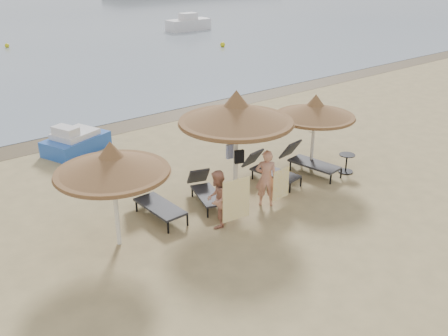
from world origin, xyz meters
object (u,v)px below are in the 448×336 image
(palapa_left, at_px, (112,164))
(person_right, at_px, (266,174))
(palapa_right, at_px, (315,110))
(person_left, at_px, (217,195))
(palapa_center, at_px, (236,113))
(lounger_near_left, at_px, (205,189))
(side_table, at_px, (346,164))
(lounger_near_right, at_px, (268,169))
(pedal_boat, at_px, (75,141))
(lounger_far_right, at_px, (307,160))
(lounger_far_left, at_px, (154,200))

(palapa_left, height_order, person_right, palapa_left)
(palapa_right, bearing_deg, person_left, -167.75)
(palapa_center, bearing_deg, person_left, -144.78)
(palapa_left, height_order, lounger_near_left, palapa_left)
(side_table, bearing_deg, person_right, -179.09)
(palapa_left, relative_size, lounger_near_right, 1.36)
(lounger_near_right, xyz_separation_m, pedal_boat, (-3.80, 6.11, -0.00))
(lounger_near_left, bearing_deg, palapa_left, -152.88)
(lounger_near_right, bearing_deg, person_right, -145.09)
(pedal_boat, bearing_deg, palapa_right, -69.74)
(lounger_near_right, xyz_separation_m, person_right, (-1.21, -1.19, 0.58))
(person_left, distance_m, pedal_boat, 7.46)
(palapa_left, distance_m, lounger_far_right, 7.14)
(lounger_far_right, bearing_deg, lounger_near_right, 159.73)
(side_table, relative_size, person_left, 0.34)
(lounger_near_left, bearing_deg, person_left, -96.85)
(palapa_center, distance_m, palapa_right, 3.29)
(palapa_right, relative_size, lounger_far_left, 1.24)
(palapa_left, xyz_separation_m, palapa_right, (7.17, 0.22, -0.12))
(lounger_near_left, bearing_deg, lounger_far_right, 11.42)
(lounger_near_right, height_order, person_left, person_left)
(lounger_far_left, bearing_deg, lounger_near_right, -6.71)
(side_table, bearing_deg, pedal_boat, 130.67)
(lounger_near_right, relative_size, person_left, 1.10)
(lounger_near_left, relative_size, lounger_near_right, 0.95)
(side_table, bearing_deg, palapa_right, 130.16)
(side_table, xyz_separation_m, pedal_boat, (-6.22, 7.24, 0.10))
(palapa_left, height_order, lounger_far_right, palapa_left)
(lounger_near_left, relative_size, person_left, 1.05)
(lounger_far_right, xyz_separation_m, person_right, (-2.66, -0.89, 0.56))
(pedal_boat, bearing_deg, side_table, -69.81)
(palapa_left, xyz_separation_m, pedal_boat, (1.68, 6.59, -1.77))
(palapa_center, xyz_separation_m, palapa_right, (3.25, -0.01, -0.53))
(palapa_left, distance_m, lounger_near_left, 3.59)
(lounger_near_left, height_order, lounger_far_right, lounger_far_right)
(palapa_left, distance_m, palapa_center, 3.95)
(palapa_left, distance_m, person_left, 2.87)
(person_left, height_order, person_right, person_right)
(lounger_near_right, bearing_deg, palapa_right, -18.18)
(palapa_left, relative_size, lounger_far_left, 1.32)
(palapa_center, xyz_separation_m, lounger_near_left, (-0.87, 0.32, -2.21))
(lounger_far_left, height_order, pedal_boat, pedal_boat)
(lounger_near_right, relative_size, person_right, 1.03)
(lounger_far_left, xyz_separation_m, side_table, (6.42, -1.43, -0.12))
(lounger_near_left, height_order, lounger_near_right, lounger_near_right)
(palapa_left, height_order, lounger_far_left, palapa_left)
(palapa_center, relative_size, pedal_boat, 1.27)
(palapa_left, bearing_deg, pedal_boat, 75.71)
(lounger_near_left, height_order, pedal_boat, pedal_boat)
(side_table, bearing_deg, lounger_far_left, 167.41)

